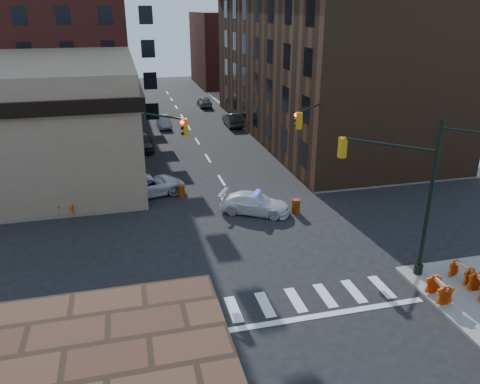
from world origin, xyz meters
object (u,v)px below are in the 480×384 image
parked_car_wfar (163,122)px  barrel_bank (181,191)px  pedestrian_b (111,184)px  police_car (255,203)px  pickup (148,185)px  pedestrian_a (119,195)px  barricade_nw_a (139,191)px  parked_car_wnear (143,142)px  barricade_se_a (461,272)px  barrel_road (296,206)px  parked_car_enear (233,120)px

parked_car_wfar → barrel_bank: size_ratio=4.50×
pedestrian_b → barrel_bank: (4.87, -1.42, -0.49)m
police_car → pickup: (-6.67, 5.01, 0.06)m
parked_car_wfar → pedestrian_a: 23.41m
pedestrian_b → barricade_nw_a: pedestrian_b is taller
pedestrian_a → barrel_bank: (4.33, 1.36, -0.67)m
barrel_bank → pedestrian_a: bearing=-162.5°
pedestrian_a → barricade_nw_a: size_ratio=1.41×
parked_car_wnear → barricade_se_a: (14.00, -27.55, -0.20)m
pickup → pedestrian_b: (-2.61, 0.46, 0.20)m
parked_car_wnear → pedestrian_b: bearing=-103.4°
barrel_road → barricade_se_a: (4.99, -9.98, 0.10)m
pickup → barrel_road: pickup is taller
pickup → barricade_nw_a: (-0.70, -0.79, -0.08)m
police_car → parked_car_wfar: size_ratio=1.17×
police_car → barrel_bank: bearing=77.4°
police_car → pedestrian_b: pedestrian_b is taller
police_car → barrel_bank: size_ratio=5.26×
pedestrian_a → parked_car_enear: bearing=57.0°
barrel_road → pedestrian_b: bearing=152.7°
parked_car_enear → pedestrian_b: 23.05m
police_car → barricade_se_a: (7.63, -10.66, -0.10)m
parked_car_wnear → barrel_bank: size_ratio=5.13×
barrel_road → barricade_nw_a: 11.15m
pedestrian_a → barrel_road: 11.89m
parked_car_enear → parked_car_wfar: bearing=-9.2°
pedestrian_b → barrel_bank: size_ratio=1.77×
parked_car_enear → barrel_road: size_ratio=4.69×
police_car → pedestrian_b: 10.78m
police_car → barrel_road: size_ratio=4.87×
pickup → barrel_road: (9.31, -5.69, -0.26)m
barricade_se_a → pickup: bearing=28.4°
police_car → parked_car_wfar: bearing=38.1°
barricade_se_a → barricade_nw_a: bearing=31.2°
pickup → parked_car_wnear: 11.88m
parked_car_wnear → parked_car_wfar: 9.07m
parked_car_enear → barricade_se_a: 35.04m
parked_car_enear → pedestrian_a: size_ratio=2.34×
police_car → pickup: bearing=83.1°
pedestrian_b → parked_car_wnear: bearing=54.3°
barricade_nw_a → parked_car_wnear: bearing=82.7°
pickup → barricade_se_a: 21.21m
police_car → barrel_road: bearing=-74.6°
pickup → barricade_nw_a: size_ratio=3.90×
barrel_road → barricade_se_a: size_ratio=0.84×
pickup → police_car: bearing=-141.5°
pedestrian_a → barricade_nw_a: pedestrian_a is taller
parked_car_wfar → barricade_se_a: parked_car_wfar is taller
pickup → pedestrian_b: size_ratio=3.38×
pedestrian_a → barrel_bank: size_ratio=2.17×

